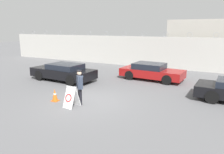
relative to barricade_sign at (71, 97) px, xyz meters
The scene contains 8 objects.
ground_plane 1.21m from the barricade_sign, 74.56° to the left, with size 90.00×90.00×0.00m, color slate.
perimeter_wall 12.25m from the barricade_sign, 88.62° to the left, with size 36.00×0.30×3.35m.
building_block 17.98m from the barricade_sign, 70.97° to the left, with size 9.86×5.46×4.48m.
barricade_sign is the anchor object (origin of this frame).
security_guard 0.70m from the barricade_sign, 71.94° to the left, with size 0.52×0.63×1.73m.
traffic_cone_near 1.35m from the barricade_sign, 166.30° to the left, with size 0.35×0.35×0.66m.
parked_car_front_coupe 5.61m from the barricade_sign, 133.39° to the left, with size 4.87×2.15×1.23m.
parked_car_rear_sedan 7.42m from the barricade_sign, 77.12° to the left, with size 4.58×2.16×1.20m.
Camera 1 is at (6.01, -8.93, 3.73)m, focal length 35.00 mm.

